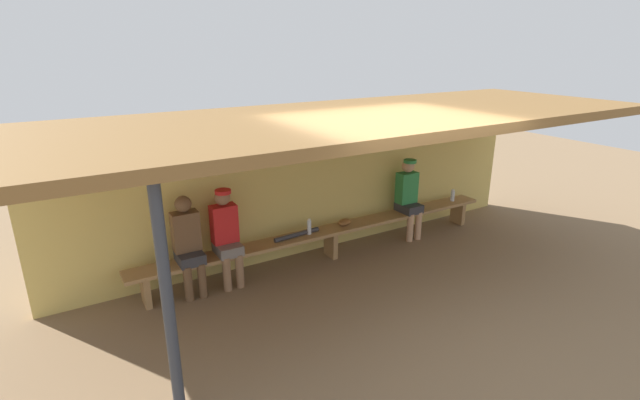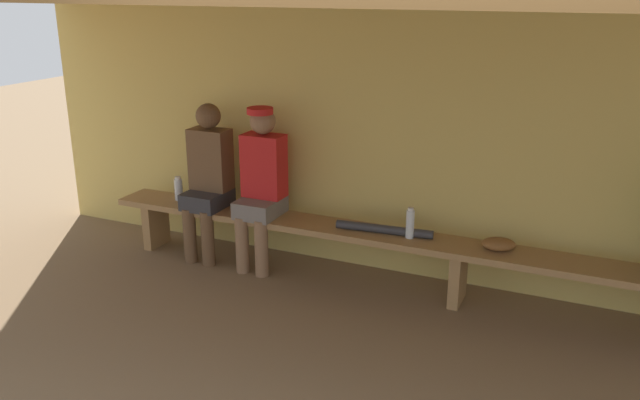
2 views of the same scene
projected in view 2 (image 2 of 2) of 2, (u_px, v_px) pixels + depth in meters
back_wall at (479, 147)px, 5.01m from camera, size 8.00×0.20×2.20m
bench at (460, 254)px, 4.85m from camera, size 6.00×0.36×0.46m
player_with_sunglasses at (208, 176)px, 5.58m from camera, size 0.34×0.42×1.34m
player_in_blue at (261, 181)px, 5.38m from camera, size 0.34×0.42×1.34m
water_bottle_blue at (410, 223)px, 4.93m from camera, size 0.06×0.06×0.24m
water_bottle_clear at (179, 189)px, 5.80m from camera, size 0.07×0.07×0.21m
baseball_glove_tan at (498, 244)px, 4.73m from camera, size 0.28×0.23×0.09m
baseball_bat at (384, 229)px, 5.04m from camera, size 0.76×0.13×0.07m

